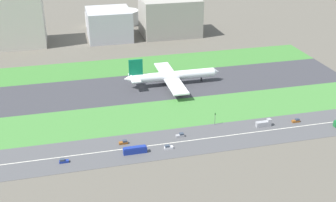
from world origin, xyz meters
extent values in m
plane|color=#5B564C|center=(0.00, 0.00, 0.00)|extent=(800.00, 800.00, 0.00)
cube|color=#38383D|center=(0.00, 0.00, 0.05)|extent=(280.00, 46.00, 0.10)
cube|color=#3D7A33|center=(0.00, 41.00, 0.05)|extent=(280.00, 36.00, 0.10)
cube|color=#427F38|center=(0.00, -41.00, 0.05)|extent=(280.00, 36.00, 0.10)
cube|color=#4C4C4F|center=(0.00, -73.00, 0.05)|extent=(280.00, 28.00, 0.10)
cube|color=silver|center=(0.00, -73.00, 0.11)|extent=(266.00, 0.50, 0.01)
cylinder|color=white|center=(21.21, 0.00, 6.30)|extent=(56.00, 6.00, 6.00)
cone|color=white|center=(51.21, 0.00, 6.30)|extent=(4.00, 5.70, 5.70)
cone|color=white|center=(-9.29, 0.00, 7.10)|extent=(5.00, 5.40, 5.40)
cube|color=#0C724C|center=(-3.79, 0.00, 14.30)|extent=(9.00, 0.80, 11.00)
cube|color=white|center=(-4.79, 0.00, 7.30)|extent=(6.00, 16.00, 0.60)
cube|color=white|center=(19.21, 15.00, 5.10)|extent=(10.00, 26.00, 1.00)
cylinder|color=gray|center=(20.21, 9.00, 2.90)|extent=(5.00, 3.20, 3.20)
cube|color=white|center=(19.21, -15.00, 5.10)|extent=(10.00, 26.00, 1.00)
cylinder|color=gray|center=(20.21, -9.00, 2.90)|extent=(5.00, 3.20, 3.20)
cylinder|color=black|center=(40.81, 0.00, 1.70)|extent=(1.00, 1.00, 3.20)
cylinder|color=black|center=(17.21, 3.50, 1.70)|extent=(1.00, 1.00, 3.20)
cylinder|color=black|center=(17.21, -3.50, 1.70)|extent=(1.00, 1.00, 3.20)
cube|color=#99999E|center=(54.16, -68.00, 1.50)|extent=(8.40, 2.50, 2.80)
cube|color=#99999E|center=(57.36, -68.00, 3.50)|extent=(2.00, 2.30, 1.20)
cube|color=brown|center=(-22.68, -68.00, 0.65)|extent=(4.40, 1.80, 1.10)
cube|color=#333D4C|center=(-21.88, -68.00, 1.65)|extent=(2.20, 1.66, 0.90)
cube|color=navy|center=(-52.17, -78.00, 0.65)|extent=(4.40, 1.80, 1.10)
cube|color=#333D4C|center=(-52.97, -78.00, 1.65)|extent=(2.20, 1.66, 0.90)
cube|color=navy|center=(-18.35, -78.00, 1.60)|extent=(11.60, 2.50, 3.00)
cube|color=navy|center=(-18.45, -78.00, 3.35)|extent=(10.80, 2.30, 0.50)
cube|color=silver|center=(-1.47, -78.00, 0.65)|extent=(4.40, 1.80, 1.10)
cube|color=#333D4C|center=(-2.27, -78.00, 1.65)|extent=(2.20, 1.66, 0.90)
cube|color=#99999E|center=(7.12, -68.00, 0.65)|extent=(4.40, 1.80, 1.10)
cube|color=#333D4C|center=(7.92, -68.00, 1.65)|extent=(2.20, 1.66, 0.90)
cube|color=brown|center=(73.72, -68.00, 0.65)|extent=(4.40, 1.80, 1.10)
cube|color=#333D4C|center=(74.52, -68.00, 1.65)|extent=(2.20, 1.66, 0.90)
cylinder|color=#4C4C51|center=(29.04, -60.00, 3.10)|extent=(0.24, 0.24, 6.00)
cube|color=black|center=(29.04, -60.00, 6.70)|extent=(0.36, 0.36, 1.20)
sphere|color=#19D826|center=(29.04, -60.20, 7.00)|extent=(0.24, 0.24, 0.24)
cube|color=beige|center=(-90.00, 114.00, 24.51)|extent=(57.10, 33.50, 49.02)
cube|color=#B2B2B7|center=(-7.43, 114.00, 12.95)|extent=(37.24, 38.18, 25.91)
cube|color=#9E998E|center=(47.72, 114.00, 16.38)|extent=(51.26, 37.87, 32.75)
cylinder|color=silver|center=(-14.69, 159.00, 7.08)|extent=(21.03, 21.03, 14.16)
cylinder|color=silver|center=(13.90, 159.00, 6.79)|extent=(25.94, 25.94, 13.57)
camera|label=1|loc=(-45.35, -252.96, 111.93)|focal=45.51mm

